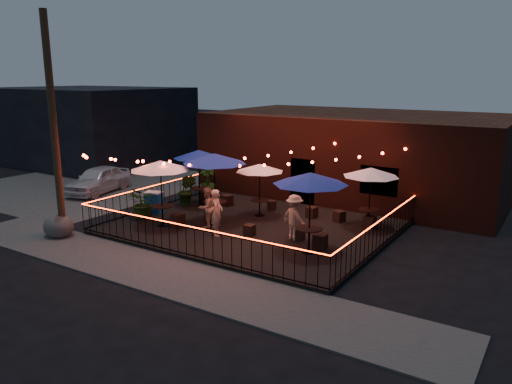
# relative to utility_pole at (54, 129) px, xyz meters

# --- Properties ---
(ground) EXTENTS (110.00, 110.00, 0.00)m
(ground) POSITION_rel_utility_pole_xyz_m (5.40, 2.60, -4.00)
(ground) COLOR black
(ground) RESTS_ON ground
(patio) EXTENTS (10.00, 8.00, 0.15)m
(patio) POSITION_rel_utility_pole_xyz_m (5.40, 4.60, -3.92)
(patio) COLOR black
(patio) RESTS_ON ground
(sidewalk) EXTENTS (18.00, 2.50, 0.05)m
(sidewalk) POSITION_rel_utility_pole_xyz_m (5.40, -0.65, -3.98)
(sidewalk) COLOR #3B3936
(sidewalk) RESTS_ON ground
(parking_lot) EXTENTS (11.00, 12.00, 0.02)m
(parking_lot) POSITION_rel_utility_pole_xyz_m (-6.60, 6.60, -3.99)
(parking_lot) COLOR #3B3936
(parking_lot) RESTS_ON ground
(brick_building) EXTENTS (14.00, 8.00, 4.00)m
(brick_building) POSITION_rel_utility_pole_xyz_m (6.40, 12.59, -2.00)
(brick_building) COLOR #38170F
(brick_building) RESTS_ON ground
(background_building) EXTENTS (12.00, 9.00, 5.00)m
(background_building) POSITION_rel_utility_pole_xyz_m (-12.60, 11.60, -1.50)
(background_building) COLOR black
(background_building) RESTS_ON ground
(utility_pole) EXTENTS (0.26, 0.26, 8.00)m
(utility_pole) POSITION_rel_utility_pole_xyz_m (0.00, 0.00, 0.00)
(utility_pole) COLOR #3B2518
(utility_pole) RESTS_ON ground
(fence_front) EXTENTS (10.00, 0.04, 1.04)m
(fence_front) POSITION_rel_utility_pole_xyz_m (5.40, 0.60, -3.34)
(fence_front) COLOR black
(fence_front) RESTS_ON patio
(fence_left) EXTENTS (0.04, 8.00, 1.04)m
(fence_left) POSITION_rel_utility_pole_xyz_m (0.40, 4.60, -3.34)
(fence_left) COLOR black
(fence_left) RESTS_ON patio
(fence_right) EXTENTS (0.04, 8.00, 1.04)m
(fence_right) POSITION_rel_utility_pole_xyz_m (10.40, 4.60, -3.34)
(fence_right) COLOR black
(fence_right) RESTS_ON patio
(festoon_lights) EXTENTS (10.02, 8.72, 1.32)m
(festoon_lights) POSITION_rel_utility_pole_xyz_m (4.39, 4.30, -1.48)
(festoon_lights) COLOR #FF2F16
(festoon_lights) RESTS_ON ground
(cafe_table_0) EXTENTS (3.05, 3.05, 2.55)m
(cafe_table_0) POSITION_rel_utility_pole_xyz_m (2.42, 2.70, -1.52)
(cafe_table_0) COLOR black
(cafe_table_0) RESTS_ON patio
(cafe_table_1) EXTENTS (2.55, 2.55, 2.48)m
(cafe_table_1) POSITION_rel_utility_pole_xyz_m (1.60, 5.97, -1.59)
(cafe_table_1) COLOR black
(cafe_table_1) RESTS_ON patio
(cafe_table_2) EXTENTS (3.21, 3.21, 2.76)m
(cafe_table_2) POSITION_rel_utility_pole_xyz_m (3.88, 4.14, -1.33)
(cafe_table_2) COLOR black
(cafe_table_2) RESTS_ON patio
(cafe_table_3) EXTENTS (2.10, 2.10, 2.17)m
(cafe_table_3) POSITION_rel_utility_pole_xyz_m (4.83, 5.90, -1.87)
(cafe_table_3) COLOR black
(cafe_table_3) RESTS_ON patio
(cafe_table_4) EXTENTS (3.18, 3.18, 2.68)m
(cafe_table_4) POSITION_rel_utility_pole_xyz_m (8.53, 3.06, -1.41)
(cafe_table_4) COLOR black
(cafe_table_4) RESTS_ON patio
(cafe_table_5) EXTENTS (2.30, 2.30, 2.32)m
(cafe_table_5) POSITION_rel_utility_pole_xyz_m (9.20, 6.77, -1.73)
(cafe_table_5) COLOR black
(cafe_table_5) RESTS_ON patio
(bistro_chair_0) EXTENTS (0.45, 0.45, 0.48)m
(bistro_chair_0) POSITION_rel_utility_pole_xyz_m (1.02, 3.11, -3.61)
(bistro_chair_0) COLOR black
(bistro_chair_0) RESTS_ON patio
(bistro_chair_1) EXTENTS (0.45, 0.45, 0.50)m
(bistro_chair_1) POSITION_rel_utility_pole_xyz_m (2.99, 2.92, -3.60)
(bistro_chair_1) COLOR black
(bistro_chair_1) RESTS_ON patio
(bistro_chair_2) EXTENTS (0.43, 0.43, 0.50)m
(bistro_chair_2) POSITION_rel_utility_pole_xyz_m (1.60, 6.43, -3.60)
(bistro_chair_2) COLOR black
(bistro_chair_2) RESTS_ON patio
(bistro_chair_3) EXTENTS (0.50, 0.50, 0.48)m
(bistro_chair_3) POSITION_rel_utility_pole_xyz_m (2.76, 6.48, -3.61)
(bistro_chair_3) COLOR black
(bistro_chair_3) RESTS_ON patio
(bistro_chair_4) EXTENTS (0.53, 0.53, 0.48)m
(bistro_chair_4) POSITION_rel_utility_pole_xyz_m (3.86, 3.86, -3.61)
(bistro_chair_4) COLOR black
(bistro_chair_4) RESTS_ON patio
(bistro_chair_5) EXTENTS (0.35, 0.35, 0.41)m
(bistro_chair_5) POSITION_rel_utility_pole_xyz_m (5.94, 3.46, -3.64)
(bistro_chair_5) COLOR black
(bistro_chair_5) RESTS_ON patio
(bistro_chair_6) EXTENTS (0.42, 0.42, 0.40)m
(bistro_chair_6) POSITION_rel_utility_pole_xyz_m (4.77, 6.98, -3.65)
(bistro_chair_6) COLOR black
(bistro_chair_6) RESTS_ON patio
(bistro_chair_7) EXTENTS (0.43, 0.43, 0.46)m
(bistro_chair_7) POSITION_rel_utility_pole_xyz_m (6.80, 6.77, -3.62)
(bistro_chair_7) COLOR black
(bistro_chair_7) RESTS_ON patio
(bistro_chair_8) EXTENTS (0.48, 0.48, 0.45)m
(bistro_chair_8) POSITION_rel_utility_pole_xyz_m (7.66, 4.06, -3.63)
(bistro_chair_8) COLOR black
(bistro_chair_8) RESTS_ON patio
(bistro_chair_9) EXTENTS (0.45, 0.45, 0.50)m
(bistro_chair_9) POSITION_rel_utility_pole_xyz_m (8.68, 3.61, -3.60)
(bistro_chair_9) COLOR black
(bistro_chair_9) RESTS_ON patio
(bistro_chair_10) EXTENTS (0.48, 0.48, 0.45)m
(bistro_chair_10) POSITION_rel_utility_pole_xyz_m (7.97, 6.85, -3.63)
(bistro_chair_10) COLOR black
(bistro_chair_10) RESTS_ON patio
(bistro_chair_11) EXTENTS (0.42, 0.42, 0.48)m
(bistro_chair_11) POSITION_rel_utility_pole_xyz_m (9.29, 6.65, -3.61)
(bistro_chair_11) COLOR black
(bistro_chair_11) RESTS_ON patio
(patron_a) EXTENTS (0.63, 0.74, 1.71)m
(patron_a) POSITION_rel_utility_pole_xyz_m (4.93, 2.87, -3.00)
(patron_a) COLOR #CBA88D
(patron_a) RESTS_ON patio
(patron_b) EXTENTS (0.69, 0.84, 1.56)m
(patron_b) POSITION_rel_utility_pole_xyz_m (4.01, 3.45, -3.07)
(patron_b) COLOR tan
(patron_b) RESTS_ON patio
(patron_c) EXTENTS (1.19, 0.90, 1.63)m
(patron_c) POSITION_rel_utility_pole_xyz_m (7.51, 3.95, -3.04)
(patron_c) COLOR tan
(patron_c) RESTS_ON patio
(potted_shrub_a) EXTENTS (1.39, 1.28, 1.30)m
(potted_shrub_a) POSITION_rel_utility_pole_xyz_m (1.11, 2.99, -3.20)
(potted_shrub_a) COLOR #19370F
(potted_shrub_a) RESTS_ON patio
(potted_shrub_b) EXTENTS (0.98, 0.89, 1.44)m
(potted_shrub_b) POSITION_rel_utility_pole_xyz_m (1.29, 5.49, -3.13)
(potted_shrub_b) COLOR #0D3E0F
(potted_shrub_b) RESTS_ON patio
(potted_shrub_c) EXTENTS (1.04, 1.04, 1.44)m
(potted_shrub_c) POSITION_rel_utility_pole_xyz_m (0.95, 7.42, -3.13)
(potted_shrub_c) COLOR #0C380E
(potted_shrub_c) RESTS_ON patio
(cooler) EXTENTS (0.82, 0.69, 0.93)m
(cooler) POSITION_rel_utility_pole_xyz_m (0.90, 3.81, -3.38)
(cooler) COLOR blue
(cooler) RESTS_ON patio
(boulder) EXTENTS (1.22, 1.11, 0.81)m
(boulder) POSITION_rel_utility_pole_xyz_m (-0.15, -0.08, -3.60)
(boulder) COLOR #494A44
(boulder) RESTS_ON ground
(car_white) EXTENTS (2.44, 4.22, 1.35)m
(car_white) POSITION_rel_utility_pole_xyz_m (-4.60, 5.54, -3.33)
(car_white) COLOR silver
(car_white) RESTS_ON ground
(car_silver) EXTENTS (2.48, 5.25, 1.66)m
(car_silver) POSITION_rel_utility_pole_xyz_m (-8.17, 10.13, -3.17)
(car_silver) COLOR gray
(car_silver) RESTS_ON ground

